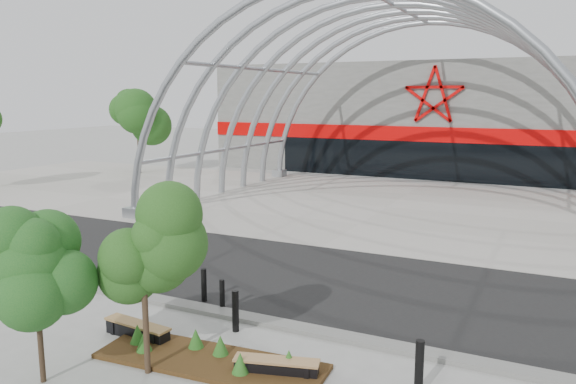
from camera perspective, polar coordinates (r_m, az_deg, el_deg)
name	(u,v)px	position (r m, az deg, el deg)	size (l,w,h in m)	color
ground	(222,311)	(15.41, -6.70, -11.88)	(140.00, 140.00, 0.00)	gray
road	(281,273)	(18.26, -0.70, -8.28)	(140.00, 7.00, 0.02)	black
forecourt	(387,207)	(29.14, 10.00, -1.55)	(60.00, 17.00, 0.04)	#AAA59A
kerb	(217,312)	(15.19, -7.23, -11.97)	(60.00, 0.50, 0.12)	slate
arena_building	(453,117)	(46.15, 16.44, 7.30)	(34.00, 15.24, 8.00)	slate
vault_canopy	(387,207)	(29.14, 10.00, -1.56)	(20.80, 15.80, 20.36)	#9CA1A6
planting_bed	(208,357)	(12.69, -8.15, -16.23)	(5.14, 1.91, 0.53)	#33240C
street_tree_0	(34,261)	(11.98, -24.40, -6.37)	(1.54, 1.54, 3.50)	black
street_tree_1	(142,249)	(11.61, -14.57, -5.63)	(1.56, 1.56, 3.69)	#34271A
bench_0	(137,331)	(14.11, -15.04, -13.44)	(1.85, 0.57, 0.38)	black
bench_1	(276,368)	(12.01, -1.18, -17.42)	(1.80, 0.84, 0.37)	black
bollard_0	(108,265)	(18.08, -17.79, -7.07)	(0.18, 0.18, 1.15)	black
bollard_1	(204,285)	(15.93, -8.54, -9.35)	(0.15, 0.15, 0.95)	black
bollard_2	(222,295)	(15.28, -6.71, -10.36)	(0.14, 0.14, 0.86)	black
bollard_3	(235,311)	(13.95, -5.36, -11.95)	(0.17, 0.17, 1.03)	black
bollard_4	(419,367)	(11.54, 13.19, -16.92)	(0.17, 0.17, 1.07)	black
bg_tree_0	(137,110)	(42.42, -15.08, 8.05)	(3.00, 3.00, 6.45)	black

